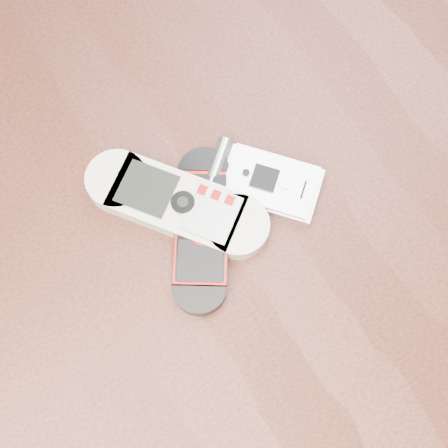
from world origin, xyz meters
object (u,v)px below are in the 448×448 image
nokia_black_red (202,228)px  table (220,262)px  nokia_white (177,203)px  motorola_razr (267,182)px

nokia_black_red → table: bearing=3.6°
table → nokia_white: 0.12m
nokia_white → motorola_razr: bearing=-53.4°
table → nokia_white: (-0.02, 0.04, 0.12)m
motorola_razr → nokia_white: bearing=122.5°
table → nokia_black_red: 0.11m
nokia_black_red → nokia_white: bearing=136.1°
nokia_black_red → motorola_razr: size_ratio=1.44×
table → nokia_black_red: bearing=149.6°
nokia_white → motorola_razr: (0.08, -0.03, -0.00)m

